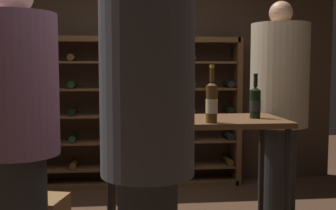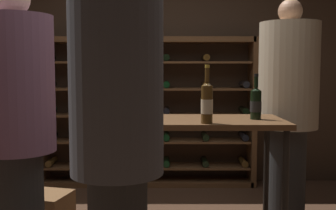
# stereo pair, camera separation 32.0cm
# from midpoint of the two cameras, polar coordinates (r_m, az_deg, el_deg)

# --- Properties ---
(back_wall) EXTENTS (4.79, 0.10, 2.79)m
(back_wall) POSITION_cam_midpoint_polar(r_m,az_deg,el_deg) (4.94, -0.25, 5.46)
(back_wall) COLOR #3D2B1E
(back_wall) RESTS_ON ground
(wine_rack) EXTENTS (2.51, 0.32, 1.72)m
(wine_rack) POSITION_cam_midpoint_polar(r_m,az_deg,el_deg) (4.76, -1.22, -1.15)
(wine_rack) COLOR brown
(wine_rack) RESTS_ON ground
(tasting_table) EXTENTS (1.33, 0.64, 0.99)m
(tasting_table) POSITION_cam_midpoint_polar(r_m,az_deg,el_deg) (3.05, 6.37, -3.97)
(tasting_table) COLOR brown
(tasting_table) RESTS_ON ground
(person_bystander_red_print) EXTENTS (0.50, 0.50, 1.92)m
(person_bystander_red_print) POSITION_cam_midpoint_polar(r_m,az_deg,el_deg) (2.79, -17.49, -1.56)
(person_bystander_red_print) COLOR #282828
(person_bystander_red_print) RESTS_ON ground
(person_bystander_dark_jacket) EXTENTS (0.52, 0.51, 1.95)m
(person_bystander_dark_jacket) POSITION_cam_midpoint_polar(r_m,az_deg,el_deg) (3.77, 18.56, 0.46)
(person_bystander_dark_jacket) COLOR #2A2A2A
(person_bystander_dark_jacket) RESTS_ON ground
(person_guest_khaki) EXTENTS (0.41, 0.41, 2.07)m
(person_guest_khaki) POSITION_cam_midpoint_polar(r_m,az_deg,el_deg) (1.80, -2.27, -1.40)
(person_guest_khaki) COLOR #2B2B2B
(person_guest_khaki) RESTS_ON ground
(wine_bottle_red_label) EXTENTS (0.08, 0.08, 0.33)m
(wine_bottle_red_label) POSITION_cam_midpoint_polar(r_m,az_deg,el_deg) (3.09, 14.91, 0.25)
(wine_bottle_red_label) COLOR black
(wine_bottle_red_label) RESTS_ON tasting_table
(wine_bottle_black_capsule) EXTENTS (0.08, 0.08, 0.40)m
(wine_bottle_black_capsule) POSITION_cam_midpoint_polar(r_m,az_deg,el_deg) (2.79, 8.57, 0.36)
(wine_bottle_black_capsule) COLOR #4C3314
(wine_bottle_black_capsule) RESTS_ON tasting_table
(wine_glass_stemmed_right) EXTENTS (0.07, 0.07, 0.15)m
(wine_glass_stemmed_right) POSITION_cam_midpoint_polar(r_m,az_deg,el_deg) (3.08, -1.11, 0.26)
(wine_glass_stemmed_right) COLOR silver
(wine_glass_stemmed_right) RESTS_ON tasting_table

